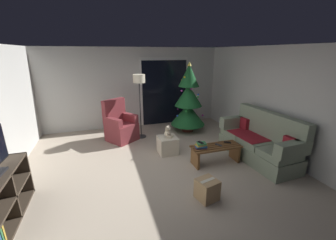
# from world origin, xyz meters

# --- Properties ---
(ground_plane) EXTENTS (7.00, 7.00, 0.00)m
(ground_plane) POSITION_xyz_m (0.00, 0.00, 0.00)
(ground_plane) COLOR #B2A38E
(wall_back) EXTENTS (5.72, 0.12, 2.50)m
(wall_back) POSITION_xyz_m (0.00, 3.06, 1.25)
(wall_back) COLOR beige
(wall_back) RESTS_ON ground
(wall_right) EXTENTS (0.12, 6.00, 2.50)m
(wall_right) POSITION_xyz_m (2.86, 0.00, 1.25)
(wall_right) COLOR beige
(wall_right) RESTS_ON ground
(patio_door_frame) EXTENTS (1.60, 0.02, 2.20)m
(patio_door_frame) POSITION_xyz_m (1.01, 2.99, 1.10)
(patio_door_frame) COLOR silver
(patio_door_frame) RESTS_ON ground
(patio_door_glass) EXTENTS (1.50, 0.02, 2.10)m
(patio_door_glass) POSITION_xyz_m (1.01, 2.97, 1.05)
(patio_door_glass) COLOR black
(patio_door_glass) RESTS_ON ground
(couch) EXTENTS (0.88, 1.98, 1.08)m
(couch) POSITION_xyz_m (2.32, -0.16, 0.40)
(couch) COLOR gray
(couch) RESTS_ON ground
(coffee_table) EXTENTS (1.10, 0.40, 0.41)m
(coffee_table) POSITION_xyz_m (1.26, -0.06, 0.27)
(coffee_table) COLOR brown
(coffee_table) RESTS_ON ground
(remote_graphite) EXTENTS (0.11, 0.16, 0.02)m
(remote_graphite) POSITION_xyz_m (1.32, -0.04, 0.42)
(remote_graphite) COLOR #333338
(remote_graphite) RESTS_ON coffee_table
(remote_black) EXTENTS (0.15, 0.12, 0.02)m
(remote_black) POSITION_xyz_m (1.58, 0.02, 0.42)
(remote_black) COLOR black
(remote_black) RESTS_ON coffee_table
(book_stack) EXTENTS (0.26, 0.21, 0.12)m
(book_stack) POSITION_xyz_m (0.90, -0.05, 0.46)
(book_stack) COLOR #6B3D7A
(book_stack) RESTS_ON coffee_table
(cell_phone) EXTENTS (0.11, 0.16, 0.01)m
(cell_phone) POSITION_xyz_m (0.89, -0.04, 0.53)
(cell_phone) COLOR black
(cell_phone) RESTS_ON book_stack
(christmas_tree) EXTENTS (1.04, 1.04, 2.09)m
(christmas_tree) POSITION_xyz_m (1.46, 2.01, 0.92)
(christmas_tree) COLOR #4C1E19
(christmas_tree) RESTS_ON ground
(armchair) EXTENTS (0.95, 0.96, 1.13)m
(armchair) POSITION_xyz_m (-0.60, 1.91, 0.40)
(armchair) COLOR maroon
(armchair) RESTS_ON ground
(floor_lamp) EXTENTS (0.32, 0.32, 1.78)m
(floor_lamp) POSITION_xyz_m (-0.02, 1.94, 1.51)
(floor_lamp) COLOR #2D2D30
(floor_lamp) RESTS_ON ground
(ottoman) EXTENTS (0.44, 0.44, 0.41)m
(ottoman) POSITION_xyz_m (0.40, 0.73, 0.20)
(ottoman) COLOR beige
(ottoman) RESTS_ON ground
(teddy_bear_cream) EXTENTS (0.22, 0.21, 0.29)m
(teddy_bear_cream) POSITION_xyz_m (0.41, 0.73, 0.53)
(teddy_bear_cream) COLOR beige
(teddy_bear_cream) RESTS_ON ottoman
(cardboard_box_taped_mid_floor) EXTENTS (0.39, 0.38, 0.35)m
(cardboard_box_taped_mid_floor) POSITION_xyz_m (0.51, -1.09, 0.17)
(cardboard_box_taped_mid_floor) COLOR tan
(cardboard_box_taped_mid_floor) RESTS_ON ground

